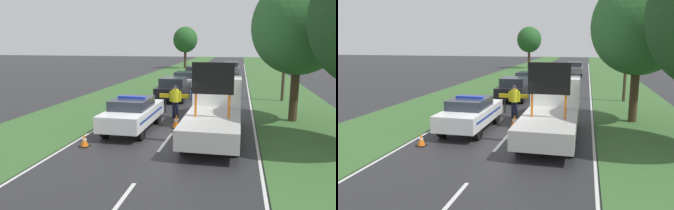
{
  "view_description": "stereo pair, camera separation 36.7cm",
  "coord_description": "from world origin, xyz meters",
  "views": [
    {
      "loc": [
        2.8,
        -12.91,
        3.95
      ],
      "look_at": [
        -0.37,
        1.65,
        1.1
      ],
      "focal_mm": 35.0,
      "sensor_mm": 36.0,
      "label": 1
    },
    {
      "loc": [
        3.16,
        -12.83,
        3.95
      ],
      "look_at": [
        -0.37,
        1.65,
        1.1
      ],
      "focal_mm": 35.0,
      "sensor_mm": 36.0,
      "label": 2
    }
  ],
  "objects": [
    {
      "name": "traffic_cone_centre_front",
      "position": [
        -2.93,
        -1.77,
        0.24
      ],
      "size": [
        0.35,
        0.35,
        0.49
      ],
      "color": "black",
      "rests_on": "ground"
    },
    {
      "name": "grass_verge_right",
      "position": [
        6.14,
        20.0,
        0.01
      ],
      "size": [
        4.9,
        120.0,
        0.03
      ],
      "color": "#38602D",
      "rests_on": "ground"
    },
    {
      "name": "utility_pole",
      "position": [
        5.73,
        10.33,
        4.36
      ],
      "size": [
        1.2,
        0.2,
        8.48
      ],
      "color": "#473828",
      "rests_on": "ground"
    },
    {
      "name": "roadside_tree_near_left",
      "position": [
        -5.5,
        37.68,
        4.38
      ],
      "size": [
        3.72,
        3.72,
        6.35
      ],
      "color": "#42301E",
      "rests_on": "ground"
    },
    {
      "name": "queued_car_sedan_black",
      "position": [
        -1.64,
        9.24,
        0.82
      ],
      "size": [
        1.87,
        4.07,
        1.58
      ],
      "rotation": [
        0.0,
        0.0,
        3.14
      ],
      "color": "black",
      "rests_on": "ground"
    },
    {
      "name": "queued_car_suv_grey",
      "position": [
        1.82,
        27.91,
        0.83
      ],
      "size": [
        1.87,
        4.13,
        1.64
      ],
      "rotation": [
        0.0,
        0.0,
        3.14
      ],
      "color": "slate",
      "rests_on": "ground"
    },
    {
      "name": "lane_markings",
      "position": [
        0.0,
        16.72,
        0.0
      ],
      "size": [
        7.28,
        69.84,
        0.01
      ],
      "color": "silver",
      "rests_on": "ground"
    },
    {
      "name": "grass_verge_left",
      "position": [
        -6.14,
        20.0,
        0.01
      ],
      "size": [
        4.9,
        120.0,
        0.03
      ],
      "color": "#38602D",
      "rests_on": "ground"
    },
    {
      "name": "police_officer",
      "position": [
        -0.46,
        3.86,
        1.03
      ],
      "size": [
        0.62,
        0.39,
        1.73
      ],
      "rotation": [
        0.0,
        0.0,
        3.02
      ],
      "color": "#191E38",
      "rests_on": "ground"
    },
    {
      "name": "roadside_tree_near_right",
      "position": [
        5.53,
        4.29,
        4.72
      ],
      "size": [
        4.51,
        4.51,
        7.11
      ],
      "color": "#42301E",
      "rests_on": "ground"
    },
    {
      "name": "work_truck",
      "position": [
        1.85,
        1.07,
        1.12
      ],
      "size": [
        2.14,
        6.39,
        3.23
      ],
      "rotation": [
        0.0,
        0.0,
        3.12
      ],
      "color": "white",
      "rests_on": "ground"
    },
    {
      "name": "road_barrier",
      "position": [
        0.14,
        4.94,
        0.93
      ],
      "size": [
        3.44,
        0.08,
        1.11
      ],
      "rotation": [
        0.0,
        0.0,
        -0.07
      ],
      "color": "black",
      "rests_on": "ground"
    },
    {
      "name": "traffic_cone_near_police",
      "position": [
        0.01,
        1.77,
        0.33
      ],
      "size": [
        0.48,
        0.48,
        0.66
      ],
      "color": "black",
      "rests_on": "ground"
    },
    {
      "name": "police_car",
      "position": [
        -1.85,
        0.94,
        0.81
      ],
      "size": [
        1.8,
        4.65,
        1.6
      ],
      "rotation": [
        0.0,
        0.0,
        0.0
      ],
      "color": "white",
      "rests_on": "ground"
    },
    {
      "name": "ground_plane",
      "position": [
        0.0,
        0.0,
        0.0
      ],
      "size": [
        160.0,
        160.0,
        0.0
      ],
      "primitive_type": "plane",
      "color": "#28282B"
    },
    {
      "name": "pedestrian_civilian",
      "position": [
        0.53,
        4.45,
        1.02
      ],
      "size": [
        0.62,
        0.4,
        1.73
      ],
      "rotation": [
        0.0,
        0.0,
        0.19
      ],
      "color": "#191E38",
      "rests_on": "ground"
    },
    {
      "name": "queued_car_sedan_silver",
      "position": [
        -1.78,
        15.06,
        0.78
      ],
      "size": [
        1.86,
        3.91,
        1.46
      ],
      "rotation": [
        0.0,
        0.0,
        3.14
      ],
      "color": "#B2B2B7",
      "rests_on": "ground"
    },
    {
      "name": "queued_car_wagon_maroon",
      "position": [
        -1.93,
        22.03,
        0.75
      ],
      "size": [
        1.79,
        4.17,
        1.44
      ],
      "rotation": [
        0.0,
        0.0,
        3.14
      ],
      "color": "maroon",
      "rests_on": "ground"
    }
  ]
}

